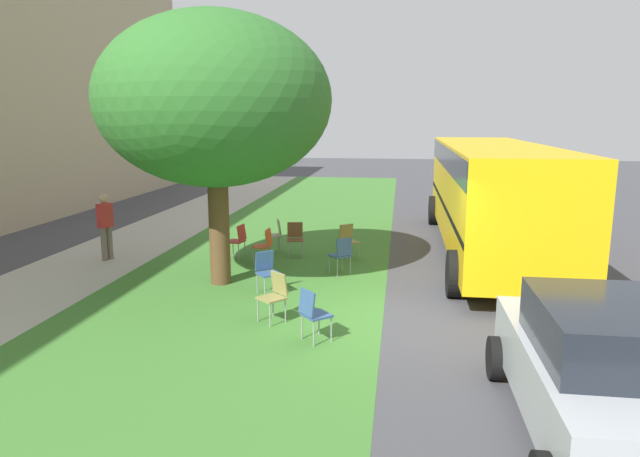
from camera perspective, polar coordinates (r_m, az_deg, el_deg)
The scene contains 16 objects.
ground at distance 10.54m, azimuth 7.47°, elevation -8.83°, with size 80.00×80.00×0.00m, color #424247.
grass_verge at distance 11.03m, azimuth -9.55°, elevation -7.97°, with size 48.00×6.00×0.01m, color #3D752D.
sidewalk_strip at distance 13.02m, azimuth -28.46°, elevation -6.21°, with size 48.00×2.80×0.01m, color #ADA89E.
street_tree at distance 12.21m, azimuth -10.51°, elevation 12.47°, with size 4.85×4.85×5.71m.
chair_0 at distance 13.05m, azimuth 2.18°, elevation -2.45°, with size 0.59×0.59×0.88m.
chair_1 at distance 14.71m, azimuth -8.22°, elevation -1.00°, with size 0.49×0.49×0.88m.
chair_2 at distance 11.72m, azimuth -5.35°, elevation -4.08°, with size 0.59×0.59×0.88m.
chair_3 at distance 14.57m, azimuth 2.84°, elevation -1.02°, with size 0.59×0.58×0.88m.
chair_4 at distance 14.09m, azimuth -5.57°, elevation -1.48°, with size 0.44×0.44×0.88m.
chair_5 at distance 15.35m, azimuth -4.51°, elevation -0.41°, with size 0.53×0.53×0.88m.
chair_6 at distance 10.15m, azimuth -4.58°, elevation -6.48°, with size 0.59×0.59×0.88m.
chair_7 at distance 14.84m, azimuth -2.51°, elevation -0.79°, with size 0.50×0.49×0.88m.
chair_8 at distance 9.22m, azimuth -0.75°, elevation -8.28°, with size 0.59×0.59×0.88m.
parked_car at distance 7.15m, azimuth 26.32°, elevation -12.70°, with size 3.70×1.92×1.65m.
school_bus at distance 15.62m, azimuth 16.86°, elevation 3.96°, with size 10.40×2.80×2.88m.
pedestrian_0 at distance 15.31m, azimuth -20.72°, elevation 0.41°, with size 0.41×0.32×1.69m.
Camera 1 is at (-9.92, -0.04, 3.59)m, focal length 31.90 mm.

